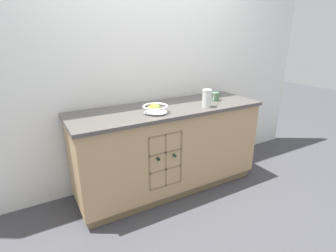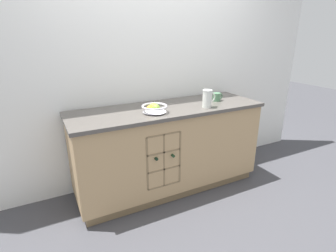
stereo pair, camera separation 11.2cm
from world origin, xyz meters
TOP-DOWN VIEW (x-y plane):
  - ground_plane at (0.00, 0.00)m, footprint 14.00×14.00m
  - back_wall at (0.00, 0.37)m, footprint 4.40×0.06m
  - kitchen_island at (-0.00, -0.00)m, footprint 1.99×0.66m
  - fruit_bowl at (-0.20, -0.11)m, footprint 0.24×0.24m
  - white_pitcher at (0.35, -0.18)m, footprint 0.15×0.10m
  - ceramic_mug at (0.60, -0.01)m, footprint 0.12×0.09m

SIDE VIEW (x-z plane):
  - ground_plane at x=0.00m, z-range 0.00..0.00m
  - kitchen_island at x=0.00m, z-range 0.01..0.92m
  - ceramic_mug at x=0.60m, z-range 0.92..1.01m
  - fruit_bowl at x=-0.20m, z-range 0.92..1.00m
  - white_pitcher at x=0.35m, z-range 0.92..1.10m
  - back_wall at x=0.00m, z-range 0.00..2.55m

